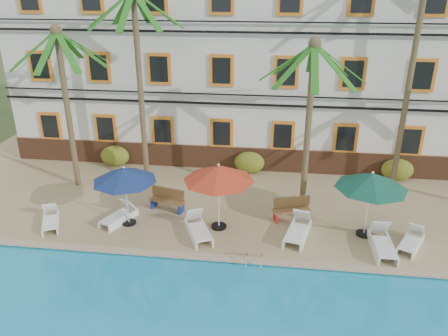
# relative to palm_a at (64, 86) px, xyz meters

# --- Properties ---
(ground) EXTENTS (100.00, 100.00, 0.00)m
(ground) POSITION_rel_palm_a_xyz_m (8.00, -4.22, -4.93)
(ground) COLOR #384C23
(ground) RESTS_ON ground
(pool_deck) EXTENTS (30.00, 12.00, 0.25)m
(pool_deck) POSITION_rel_palm_a_xyz_m (8.00, 0.78, -4.80)
(pool_deck) COLOR tan
(pool_deck) RESTS_ON ground
(pool_coping) EXTENTS (30.00, 0.35, 0.06)m
(pool_coping) POSITION_rel_palm_a_xyz_m (8.00, -5.12, -4.65)
(pool_coping) COLOR tan
(pool_coping) RESTS_ON pool_deck
(hotel_building) EXTENTS (25.40, 6.44, 10.22)m
(hotel_building) POSITION_rel_palm_a_xyz_m (8.00, 5.76, 0.44)
(hotel_building) COLOR silver
(hotel_building) RESTS_ON pool_deck
(palm_a) EXTENTS (4.09, 4.09, 7.25)m
(palm_a) POSITION_rel_palm_a_xyz_m (0.00, 0.00, 0.00)
(palm_a) COLOR brown
(palm_a) RESTS_ON pool_deck
(palm_b) EXTENTS (4.09, 4.09, 8.77)m
(palm_b) POSITION_rel_palm_a_xyz_m (3.14, 0.78, 0.88)
(palm_b) COLOR brown
(palm_b) RESTS_ON pool_deck
(palm_c) EXTENTS (4.09, 4.09, 6.98)m
(palm_c) POSITION_rel_palm_a_xyz_m (10.45, -0.58, -0.16)
(palm_c) COLOR brown
(palm_c) RESTS_ON pool_deck
(palm_d) EXTENTS (4.09, 4.09, 10.31)m
(palm_d) POSITION_rel_palm_a_xyz_m (14.71, 1.73, 1.74)
(palm_d) COLOR brown
(palm_d) RESTS_ON pool_deck
(shrub_left) EXTENTS (1.50, 0.90, 1.10)m
(shrub_left) POSITION_rel_palm_a_xyz_m (0.97, 2.38, -4.13)
(shrub_left) COLOR #1A4F16
(shrub_left) RESTS_ON pool_deck
(shrub_mid) EXTENTS (1.50, 0.90, 1.10)m
(shrub_mid) POSITION_rel_palm_a_xyz_m (7.93, 2.38, -4.13)
(shrub_mid) COLOR #1A4F16
(shrub_mid) RESTS_ON pool_deck
(shrub_right) EXTENTS (1.50, 0.90, 1.10)m
(shrub_right) POSITION_rel_palm_a_xyz_m (15.02, 2.38, -4.13)
(shrub_right) COLOR #1A4F16
(shrub_right) RESTS_ON pool_deck
(umbrella_blue) EXTENTS (2.49, 2.49, 2.49)m
(umbrella_blue) POSITION_rel_palm_a_xyz_m (3.56, -3.20, -2.56)
(umbrella_blue) COLOR black
(umbrella_blue) RESTS_ON pool_deck
(umbrella_red) EXTENTS (2.71, 2.71, 2.71)m
(umbrella_red) POSITION_rel_palm_a_xyz_m (7.15, -3.04, -2.37)
(umbrella_red) COLOR black
(umbrella_red) RESTS_ON pool_deck
(umbrella_green) EXTENTS (2.64, 2.64, 2.63)m
(umbrella_green) POSITION_rel_palm_a_xyz_m (12.69, -2.87, -2.43)
(umbrella_green) COLOR black
(umbrella_green) RESTS_ON pool_deck
(lounger_a) EXTENTS (1.22, 1.73, 0.77)m
(lounger_a) POSITION_rel_palm_a_xyz_m (0.57, -3.74, -4.43)
(lounger_a) COLOR white
(lounger_a) RESTS_ON pool_deck
(lounger_b) EXTENTS (1.22, 1.79, 0.80)m
(lounger_b) POSITION_rel_palm_a_xyz_m (3.13, -3.08, -4.42)
(lounger_b) COLOR white
(lounger_b) RESTS_ON pool_deck
(lounger_c) EXTENTS (1.40, 2.00, 0.89)m
(lounger_c) POSITION_rel_palm_a_xyz_m (6.45, -3.70, -4.39)
(lounger_c) COLOR white
(lounger_c) RESTS_ON pool_deck
(lounger_d) EXTENTS (1.14, 2.06, 0.92)m
(lounger_d) POSITION_rel_palm_a_xyz_m (10.18, -3.33, -4.38)
(lounger_d) COLOR white
(lounger_d) RESTS_ON pool_deck
(lounger_e) EXTENTS (0.74, 1.98, 0.93)m
(lounger_e) POSITION_rel_palm_a_xyz_m (13.15, -3.86, -4.38)
(lounger_e) COLOR white
(lounger_e) RESTS_ON pool_deck
(lounger_f) EXTENTS (1.30, 1.71, 0.77)m
(lounger_f) POSITION_rel_palm_a_xyz_m (14.23, -3.50, -4.43)
(lounger_f) COLOR white
(lounger_f) RESTS_ON pool_deck
(bench_left) EXTENTS (1.57, 0.85, 0.93)m
(bench_left) POSITION_rel_palm_a_xyz_m (4.84, -1.84, -4.21)
(bench_left) COLOR olive
(bench_left) RESTS_ON pool_deck
(bench_right) EXTENTS (1.57, 0.88, 0.93)m
(bench_right) POSITION_rel_palm_a_xyz_m (9.93, -1.99, -4.21)
(bench_right) COLOR olive
(bench_right) RESTS_ON pool_deck
(pool_ladder) EXTENTS (0.54, 0.74, 0.74)m
(pool_ladder) POSITION_rel_palm_a_xyz_m (8.67, -5.22, -4.68)
(pool_ladder) COLOR silver
(pool_ladder) RESTS_ON ground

